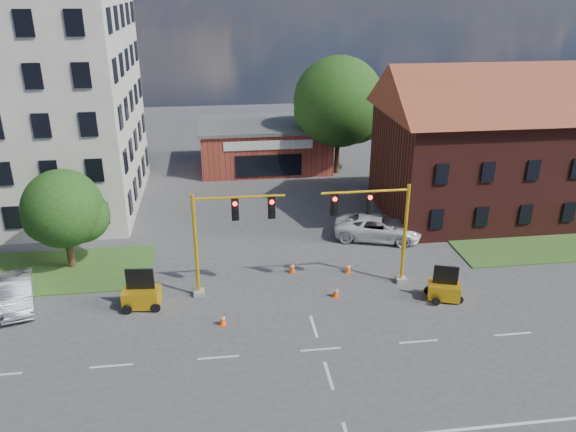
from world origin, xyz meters
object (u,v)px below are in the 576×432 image
object	(u,v)px
signal_mast_west	(225,232)
trailer_west	(142,295)
signal_mast_east	(378,223)
pickup_white	(378,227)
trailer_east	(444,289)

from	to	relation	value
signal_mast_west	trailer_west	bearing A→B (deg)	-170.06
signal_mast_east	pickup_white	bearing A→B (deg)	72.63
signal_mast_west	trailer_east	distance (m)	12.76
signal_mast_west	trailer_west	xyz separation A→B (m)	(-4.73, -0.83, -3.22)
pickup_white	signal_mast_east	bearing A→B (deg)	-179.62
signal_mast_east	pickup_white	distance (m)	7.20
signal_mast_east	trailer_west	size ratio (longest dim) A/B	2.78
signal_mast_west	signal_mast_east	bearing A→B (deg)	0.00
signal_mast_east	trailer_east	distance (m)	5.24
trailer_west	pickup_white	xyz separation A→B (m)	(15.38, 7.04, 0.14)
signal_mast_east	trailer_west	distance (m)	13.84
trailer_west	trailer_east	bearing A→B (deg)	1.60
signal_mast_west	pickup_white	world-z (taller)	signal_mast_west
trailer_west	pickup_white	distance (m)	16.91
pickup_white	trailer_east	bearing A→B (deg)	-152.33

